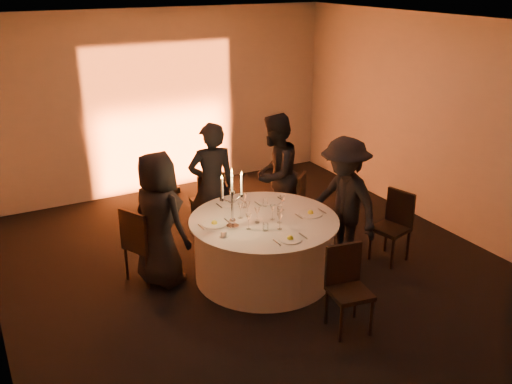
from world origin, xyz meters
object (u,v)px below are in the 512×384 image
chair_left (141,241)px  guest_back_right (275,175)px  coffee_cup (224,234)px  candelabra (232,207)px  chair_front (347,283)px  guest_left (159,219)px  banquet_table (264,248)px  guest_right (344,202)px  guest_back_left (212,186)px  chair_back_left (209,199)px  chair_right (394,222)px  chair_back_right (294,199)px

chair_left → guest_back_right: (2.12, 0.46, 0.33)m
coffee_cup → candelabra: size_ratio=0.15×
guest_back_right → coffee_cup: bearing=6.3°
chair_left → chair_front: chair_left is taller
chair_left → guest_left: (0.20, -0.13, 0.29)m
coffee_cup → guest_left: bearing=128.0°
banquet_table → guest_right: (1.06, -0.15, 0.45)m
guest_back_left → chair_back_left: bearing=-97.3°
chair_right → guest_right: 0.76m
chair_left → candelabra: (0.92, -0.62, 0.49)m
banquet_table → chair_back_right: size_ratio=2.08×
banquet_table → chair_left: bearing=155.9°
chair_left → guest_left: bearing=-149.1°
chair_front → candelabra: size_ratio=1.27×
chair_back_right → chair_front: size_ratio=0.94×
guest_back_left → guest_back_right: size_ratio=1.00×
chair_front → guest_back_left: (-0.43, 2.42, 0.35)m
guest_back_left → guest_back_right: same height
banquet_table → coffee_cup: coffee_cup is taller
chair_back_left → candelabra: size_ratio=1.25×
chair_front → guest_left: (-1.39, 1.80, 0.31)m
chair_back_right → chair_right: (0.68, -1.34, 0.03)m
chair_front → coffee_cup: chair_front is taller
guest_right → banquet_table: bearing=-106.4°
chair_back_right → chair_left: bearing=-36.2°
chair_right → candelabra: (-2.14, 0.37, 0.51)m
banquet_table → chair_front: bearing=-79.5°
chair_back_right → guest_back_left: bearing=-50.9°
chair_front → guest_back_left: size_ratio=0.53×
coffee_cup → chair_right: bearing=-4.8°
chair_back_left → chair_back_right: bearing=155.4°
chair_back_left → guest_right: size_ratio=0.54×
chair_left → chair_back_left: (1.28, 0.90, -0.03)m
banquet_table → guest_back_right: guest_back_right is taller
chair_back_left → chair_front: chair_front is taller
chair_back_left → chair_right: (1.77, -1.89, 0.01)m
chair_back_left → guest_back_left: size_ratio=0.52×
chair_back_left → coffee_cup: size_ratio=8.25×
chair_back_left → chair_right: bearing=135.3°
guest_back_left → guest_right: size_ratio=1.03×
banquet_table → chair_back_left: bearing=92.3°
banquet_table → guest_back_right: bearing=54.2°
guest_left → coffee_cup: bearing=-164.5°
chair_back_right → chair_right: bearing=72.4°
guest_back_right → chair_front: bearing=41.8°
chair_back_left → guest_left: guest_left is taller
guest_right → coffee_cup: bearing=-96.8°
chair_back_right → candelabra: candelabra is taller
guest_back_left → chair_left: bearing=32.5°
chair_left → guest_left: guest_left is taller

